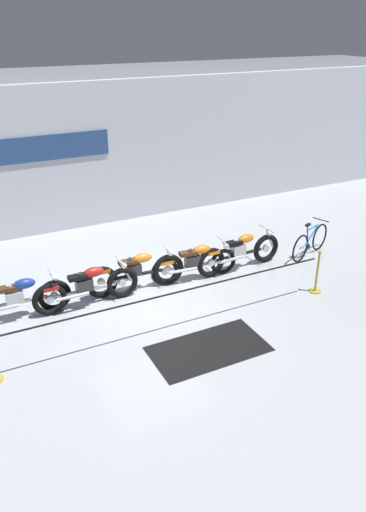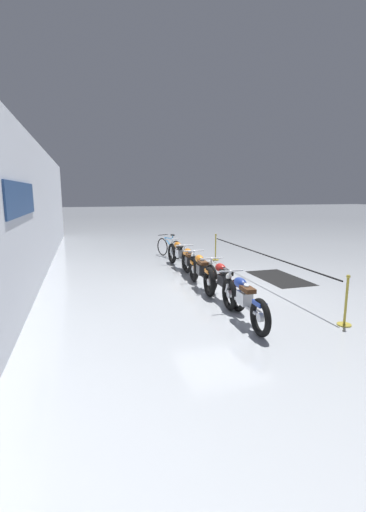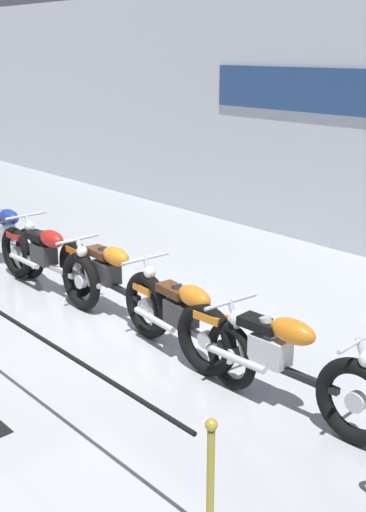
{
  "view_description": "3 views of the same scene",
  "coord_description": "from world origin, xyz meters",
  "px_view_note": "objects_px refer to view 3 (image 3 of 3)",
  "views": [
    {
      "loc": [
        -3.58,
        -8.96,
        5.78
      ],
      "look_at": [
        1.3,
        0.92,
        0.49
      ],
      "focal_mm": 35.0,
      "sensor_mm": 36.0,
      "label": 1
    },
    {
      "loc": [
        -8.86,
        3.72,
        2.64
      ],
      "look_at": [
        0.08,
        1.14,
        0.92
      ],
      "focal_mm": 24.0,
      "sensor_mm": 36.0,
      "label": 2
    },
    {
      "loc": [
        6.01,
        -3.6,
        3.16
      ],
      "look_at": [
        0.74,
        1.15,
        0.85
      ],
      "focal_mm": 45.0,
      "sensor_mm": 36.0,
      "label": 3
    }
  ],
  "objects_px": {
    "motorcycle_blue_0": "(6,235)",
    "motorcycle_orange_3": "(184,319)",
    "motorcycle_orange_4": "(275,359)",
    "motorcycle_red_1": "(46,259)",
    "motorcycle_orange_2": "(109,279)"
  },
  "relations": [
    {
      "from": "motorcycle_blue_0",
      "to": "motorcycle_red_1",
      "type": "xyz_separation_m",
      "value": [
        1.44,
        -0.15,
        0.0
      ]
    },
    {
      "from": "motorcycle_orange_2",
      "to": "motorcycle_orange_4",
      "type": "bearing_deg",
      "value": -2.61
    },
    {
      "from": "motorcycle_red_1",
      "to": "motorcycle_orange_2",
      "type": "distance_m",
      "value": 1.21
    },
    {
      "from": "motorcycle_blue_0",
      "to": "motorcycle_orange_3",
      "type": "height_order",
      "value": "motorcycle_blue_0"
    },
    {
      "from": "motorcycle_blue_0",
      "to": "motorcycle_orange_3",
      "type": "relative_size",
      "value": 1.03
    },
    {
      "from": "motorcycle_red_1",
      "to": "motorcycle_orange_3",
      "type": "xyz_separation_m",
      "value": [
        2.69,
        0.06,
        -0.01
      ]
    },
    {
      "from": "motorcycle_blue_0",
      "to": "motorcycle_red_1",
      "type": "bearing_deg",
      "value": -6.04
    },
    {
      "from": "motorcycle_blue_0",
      "to": "motorcycle_red_1",
      "type": "height_order",
      "value": "motorcycle_red_1"
    },
    {
      "from": "motorcycle_red_1",
      "to": "motorcycle_orange_2",
      "type": "xyz_separation_m",
      "value": [
        1.2,
        0.16,
        0.0
      ]
    },
    {
      "from": "motorcycle_red_1",
      "to": "motorcycle_blue_0",
      "type": "bearing_deg",
      "value": 173.96
    },
    {
      "from": "motorcycle_blue_0",
      "to": "motorcycle_orange_3",
      "type": "bearing_deg",
      "value": -1.3
    },
    {
      "from": "motorcycle_orange_3",
      "to": "motorcycle_orange_4",
      "type": "distance_m",
      "value": 1.25
    },
    {
      "from": "motorcycle_red_1",
      "to": "motorcycle_orange_4",
      "type": "xyz_separation_m",
      "value": [
        3.94,
        0.04,
        0.0
      ]
    },
    {
      "from": "motorcycle_blue_0",
      "to": "motorcycle_orange_4",
      "type": "relative_size",
      "value": 0.92
    },
    {
      "from": "motorcycle_orange_2",
      "to": "motorcycle_orange_4",
      "type": "relative_size",
      "value": 0.98
    }
  ]
}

